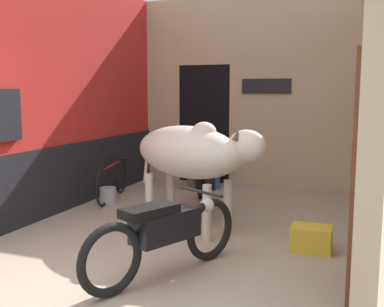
{
  "coord_description": "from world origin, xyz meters",
  "views": [
    {
      "loc": [
        2.1,
        -3.14,
        1.76
      ],
      "look_at": [
        -0.0,
        2.3,
        0.97
      ],
      "focal_mm": 42.0,
      "sensor_mm": 36.0,
      "label": 1
    }
  ],
  "objects": [
    {
      "name": "ground_plane",
      "position": [
        0.0,
        0.0,
        0.0
      ],
      "size": [
        30.0,
        30.0,
        0.0
      ],
      "primitive_type": "plane",
      "color": "tan"
    },
    {
      "name": "wall_left_shopfront",
      "position": [
        -2.14,
        2.54,
        1.71
      ],
      "size": [
        0.25,
        5.1,
        3.54
      ],
      "color": "red",
      "rests_on": "ground_plane"
    },
    {
      "name": "wall_back_with_doorway",
      "position": [
        -0.33,
        5.37,
        1.52
      ],
      "size": [
        4.11,
        0.93,
        3.54
      ],
      "color": "#C6B289",
      "rests_on": "ground_plane"
    },
    {
      "name": "wall_right_with_door",
      "position": [
        2.14,
        2.5,
        1.75
      ],
      "size": [
        0.22,
        5.1,
        3.54
      ],
      "color": "#C6B289",
      "rests_on": "ground_plane"
    },
    {
      "name": "cow",
      "position": [
        0.07,
        2.1,
        1.0
      ],
      "size": [
        2.07,
        1.3,
        1.41
      ],
      "color": "beige",
      "rests_on": "ground_plane"
    },
    {
      "name": "motorcycle_near",
      "position": [
        0.37,
        0.63,
        0.44
      ],
      "size": [
        0.91,
        1.76,
        0.77
      ],
      "color": "black",
      "rests_on": "ground_plane"
    },
    {
      "name": "motorcycle_far",
      "position": [
        -0.16,
        3.19,
        0.42
      ],
      "size": [
        0.89,
        1.72,
        0.75
      ],
      "color": "black",
      "rests_on": "ground_plane"
    },
    {
      "name": "bicycle",
      "position": [
        -1.76,
        3.19,
        0.33
      ],
      "size": [
        0.51,
        1.56,
        0.65
      ],
      "color": "black",
      "rests_on": "ground_plane"
    },
    {
      "name": "shopkeeper_seated",
      "position": [
        -0.75,
        4.5,
        0.63
      ],
      "size": [
        0.39,
        0.33,
        1.18
      ],
      "color": "brown",
      "rests_on": "ground_plane"
    },
    {
      "name": "plastic_stool",
      "position": [
        -0.46,
        4.56,
        0.25
      ],
      "size": [
        0.34,
        0.34,
        0.46
      ],
      "color": "#2856B2",
      "rests_on": "ground_plane"
    },
    {
      "name": "crate",
      "position": [
        1.6,
        1.86,
        0.14
      ],
      "size": [
        0.44,
        0.32,
        0.28
      ],
      "color": "gold",
      "rests_on": "ground_plane"
    },
    {
      "name": "bucket",
      "position": [
        -1.67,
        2.9,
        0.13
      ],
      "size": [
        0.26,
        0.26,
        0.26
      ],
      "color": "#A8A8B2",
      "rests_on": "ground_plane"
    }
  ]
}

